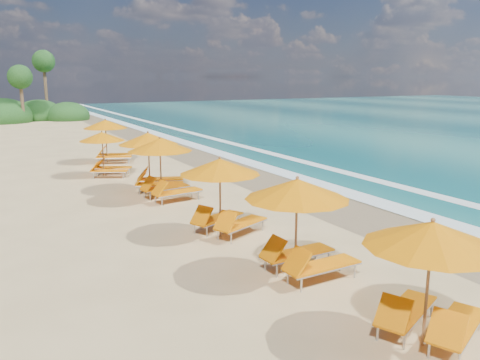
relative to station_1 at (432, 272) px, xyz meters
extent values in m
plane|color=tan|center=(1.26, 9.97, -1.41)|extent=(160.00, 160.00, 0.00)
cube|color=#877250|center=(5.26, 9.97, -1.41)|extent=(4.00, 160.00, 0.01)
cube|color=white|center=(6.76, 9.97, -1.38)|extent=(1.20, 160.00, 0.01)
cube|color=white|center=(9.76, 9.97, -1.39)|extent=(0.80, 160.00, 0.01)
cylinder|color=olive|center=(-0.18, -0.08, -0.21)|extent=(0.06, 0.06, 2.41)
cone|color=orange|center=(-0.18, -0.08, 0.80)|extent=(3.27, 3.27, 0.48)
sphere|color=olive|center=(-0.18, -0.08, 1.07)|extent=(0.09, 0.09, 0.09)
cylinder|color=olive|center=(-0.50, 3.73, -0.15)|extent=(0.06, 0.06, 2.53)
cone|color=orange|center=(-0.50, 3.73, 0.90)|extent=(2.69, 2.69, 0.51)
sphere|color=olive|center=(-0.50, 3.73, 1.18)|extent=(0.09, 0.09, 0.09)
cylinder|color=olive|center=(-0.71, 7.63, -0.17)|extent=(0.06, 0.06, 2.48)
cone|color=orange|center=(-0.71, 7.63, 0.85)|extent=(3.35, 3.35, 0.50)
sphere|color=olive|center=(-0.71, 7.63, 1.13)|extent=(0.09, 0.09, 0.09)
cylinder|color=olive|center=(-0.86, 12.85, -0.14)|extent=(0.06, 0.06, 2.54)
cone|color=orange|center=(-0.86, 12.85, 0.91)|extent=(2.97, 2.97, 0.51)
sphere|color=olive|center=(-0.86, 12.85, 1.20)|extent=(0.09, 0.09, 0.09)
cylinder|color=olive|center=(-0.70, 14.89, -0.13)|extent=(0.06, 0.06, 2.56)
cone|color=orange|center=(-0.70, 14.89, 0.93)|extent=(3.40, 3.40, 0.51)
sphere|color=olive|center=(-0.70, 14.89, 1.22)|extent=(0.09, 0.09, 0.09)
cylinder|color=olive|center=(-1.76, 19.17, -0.30)|extent=(0.06, 0.06, 2.23)
cone|color=orange|center=(-1.76, 19.17, 0.63)|extent=(3.10, 3.10, 0.45)
sphere|color=olive|center=(-1.76, 19.17, 0.88)|extent=(0.08, 0.08, 0.08)
cylinder|color=olive|center=(-0.64, 23.21, -0.16)|extent=(0.06, 0.06, 2.50)
cone|color=orange|center=(-0.64, 23.21, 0.87)|extent=(3.29, 3.29, 0.50)
sphere|color=olive|center=(-0.64, 23.21, 1.15)|extent=(0.09, 0.09, 0.09)
ellipsoid|color=#163D14|center=(-4.74, 54.97, -0.79)|extent=(6.40, 6.40, 4.16)
ellipsoid|color=#163D14|center=(-0.74, 56.97, -0.87)|extent=(5.60, 5.60, 3.64)
ellipsoid|color=#163D14|center=(2.26, 54.97, -0.93)|extent=(5.00, 5.00, 3.25)
cylinder|color=brown|center=(-2.74, 52.97, 1.09)|extent=(0.36, 0.36, 5.00)
sphere|color=#163D14|center=(-2.74, 52.97, 3.59)|extent=(2.60, 2.60, 2.60)
cylinder|color=brown|center=(0.26, 56.97, 1.99)|extent=(0.36, 0.36, 6.80)
sphere|color=#163D14|center=(0.26, 56.97, 5.39)|extent=(2.60, 2.60, 2.60)
camera|label=1|loc=(-7.23, -5.89, 3.59)|focal=36.62mm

